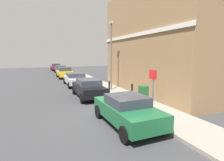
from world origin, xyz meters
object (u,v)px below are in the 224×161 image
at_px(car_black, 88,88).
at_px(car_yellow, 64,72).
at_px(car_green, 127,110).
at_px(bollard_far_kerb, 109,87).
at_px(car_blue, 61,69).
at_px(bollard_near_cabinet, 132,91).
at_px(car_silver, 75,79).
at_px(street_sign, 153,86).
at_px(car_red, 56,67).
at_px(lamppost, 111,53).
at_px(utility_cabinet, 143,96).

xyz_separation_m(car_black, car_yellow, (-0.06, 12.24, 0.05)).
bearing_deg(car_green, bollard_far_kerb, -14.73).
distance_m(car_blue, bollard_near_cabinet, 20.99).
bearing_deg(car_silver, car_blue, -0.12).
bearing_deg(street_sign, car_silver, 97.84).
distance_m(car_silver, car_yellow, 6.67).
bearing_deg(bollard_near_cabinet, car_red, 95.19).
relative_size(car_silver, bollard_far_kerb, 4.11).
relative_size(car_yellow, lamppost, 0.70).
bearing_deg(car_silver, car_yellow, 1.77).
relative_size(utility_cabinet, street_sign, 0.50).
bearing_deg(lamppost, street_sign, -96.09).
relative_size(bollard_near_cabinet, street_sign, 0.45).
relative_size(car_blue, street_sign, 1.84).
relative_size(car_green, bollard_far_kerb, 3.79).
bearing_deg(car_red, street_sign, -177.34).
xyz_separation_m(car_silver, car_red, (-0.12, 19.63, 0.02)).
bearing_deg(car_blue, car_yellow, 176.94).
relative_size(car_black, lamppost, 0.71).
bearing_deg(car_green, car_blue, -0.93).
distance_m(car_blue, lamppost, 17.66).
relative_size(car_green, utility_cabinet, 3.43).
bearing_deg(lamppost, car_green, -107.15).
xyz_separation_m(car_black, utility_cabinet, (2.39, -3.64, -0.04)).
relative_size(utility_cabinet, lamppost, 0.20).
distance_m(car_green, bollard_far_kerb, 5.63).
relative_size(utility_cabinet, bollard_near_cabinet, 1.11).
bearing_deg(car_black, car_green, -177.61).
relative_size(car_black, car_silver, 0.95).
xyz_separation_m(utility_cabinet, street_sign, (-0.72, -1.91, 0.98)).
height_order(car_black, lamppost, lamppost).
bearing_deg(car_black, car_red, 0.46).
bearing_deg(car_green, car_silver, -0.64).
bearing_deg(car_yellow, car_red, -0.84).
height_order(car_black, utility_cabinet, car_black).
bearing_deg(bollard_near_cabinet, car_silver, 107.11).
distance_m(car_green, lamppost, 7.97).
distance_m(utility_cabinet, bollard_far_kerb, 3.47).
bearing_deg(bollard_near_cabinet, bollard_far_kerb, 117.96).
bearing_deg(car_blue, lamppost, -173.59).
xyz_separation_m(car_blue, bollard_far_kerb, (1.34, -19.07, 0.01)).
xyz_separation_m(car_silver, bollard_near_cabinet, (2.35, -7.65, 0.02)).
distance_m(car_silver, bollard_near_cabinet, 8.00).
xyz_separation_m(car_black, car_blue, (0.19, 18.79, -0.03)).
relative_size(car_black, bollard_far_kerb, 3.90).
relative_size(car_green, street_sign, 1.71).
relative_size(car_blue, car_red, 0.99).
distance_m(car_red, utility_cabinet, 28.93).
xyz_separation_m(bollard_near_cabinet, bollard_far_kerb, (-0.95, 1.80, 0.00)).
xyz_separation_m(car_black, lamppost, (2.41, 1.46, 2.58)).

